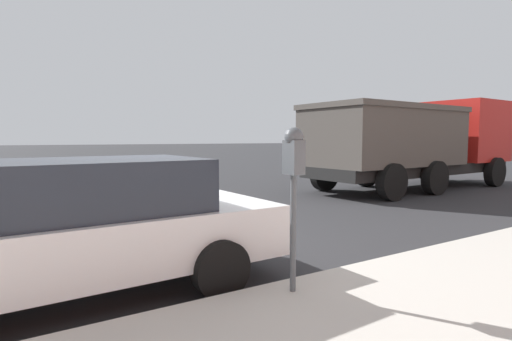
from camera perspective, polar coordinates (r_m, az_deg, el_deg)
name	(u,v)px	position (r m, az deg, el deg)	size (l,w,h in m)	color
ground_plane	(158,255)	(6.19, -13.84, -11.67)	(220.00, 220.00, 0.00)	#2B2B2D
parking_meter	(294,166)	(3.97, 5.39, 0.57)	(0.21, 0.19, 1.66)	#4C5156
car_white	(53,228)	(4.71, -26.96, -7.33)	(2.13, 5.06, 1.49)	silver
dump_truck	(415,140)	(14.70, 21.74, 4.05)	(3.22, 8.48, 3.09)	black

